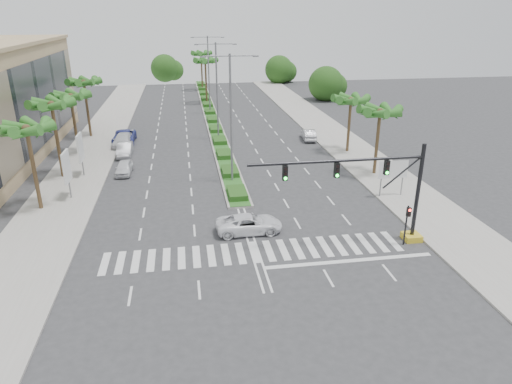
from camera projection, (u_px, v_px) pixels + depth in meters
ground at (255, 252)px, 31.39m from camera, size 160.00×160.00×0.00m
footpath_right at (359, 156)px, 51.96m from camera, size 6.00×120.00×0.15m
footpath_left at (81, 170)px, 47.46m from camera, size 6.00×120.00×0.15m
median at (211, 115)px, 72.65m from camera, size 2.20×75.00×0.20m
median_grass at (211, 114)px, 72.60m from camera, size 1.80×75.00×0.04m
signal_gantry at (387, 197)px, 31.48m from camera, size 12.60×1.20×7.20m
pedestrian_signal at (407, 219)px, 31.58m from camera, size 0.28×0.36×3.00m
direction_sign at (393, 171)px, 39.81m from camera, size 2.70×0.11×3.40m
billboard_near at (67, 167)px, 39.16m from camera, size 0.18×2.10×4.35m
billboard_far at (80, 148)px, 44.67m from camera, size 0.18×2.10×4.35m
palm_left_near at (27, 131)px, 35.66m from camera, size 4.57×4.68×7.55m
palm_left_mid at (52, 107)px, 42.85m from camera, size 4.57×4.68×7.95m
palm_left_far at (71, 98)px, 50.41m from camera, size 4.57×4.68×7.35m
palm_left_end at (84, 84)px, 57.61m from camera, size 4.57×4.68×7.75m
palm_right_near at (380, 114)px, 44.09m from camera, size 4.57×4.68×7.05m
palm_right_far at (351, 102)px, 51.54m from camera, size 4.57×4.68×6.75m
palm_median_a at (205, 62)px, 79.21m from camera, size 4.57×4.68×8.05m
palm_median_b at (201, 55)px, 92.98m from camera, size 4.57×4.68×8.05m
streetlight_near at (231, 113)px, 41.72m from camera, size 5.10×0.25×12.00m
streetlight_mid at (217, 86)px, 56.41m from camera, size 5.10×0.25×12.00m
streetlight_far at (209, 71)px, 71.09m from camera, size 5.10×0.25×12.00m
car_parked_a at (124, 168)px, 46.29m from camera, size 1.70×3.89×1.30m
car_parked_b at (125, 149)px, 52.13m from camera, size 1.60×4.53×1.49m
car_parked_c at (124, 137)px, 57.04m from camera, size 2.64×5.65×1.57m
car_parked_d at (123, 140)px, 55.67m from camera, size 2.53×5.40×1.52m
car_crossing at (249, 224)px, 33.98m from camera, size 4.98×2.36×1.38m
car_right at (309, 134)px, 58.59m from camera, size 1.92×4.37×1.40m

